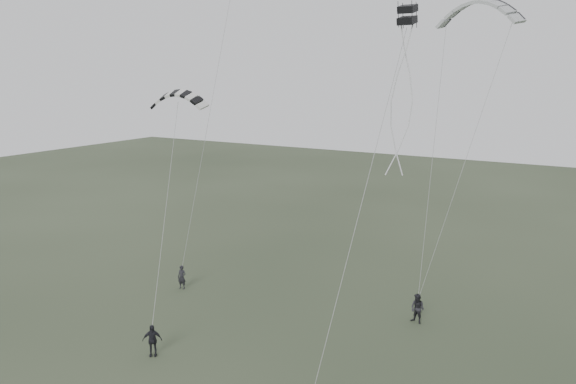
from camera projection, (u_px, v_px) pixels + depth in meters
The scene contains 7 objects.
ground at pixel (213, 359), 26.32m from camera, with size 140.00×140.00×0.00m, color #2D3725.
flyer_left at pixel (182, 277), 34.82m from camera, with size 0.54×0.36×1.49m, color black.
flyer_right at pixel (417, 309), 29.99m from camera, with size 0.79×0.62×1.63m, color black.
flyer_center at pixel (152, 340), 26.52m from camera, with size 0.91×0.38×1.56m, color black.
kite_pale_large at pixel (479, 1), 28.82m from camera, with size 4.53×1.02×1.81m, color #A6A9AC, non-canonical shape.
kite_striped at pixel (178, 93), 30.29m from camera, with size 3.18×0.80×1.23m, color black, non-canonical shape.
kite_box at pixel (407, 15), 22.30m from camera, with size 0.65×0.65×0.72m, color black, non-canonical shape.
Camera 1 is at (15.10, -19.15, 13.11)m, focal length 35.00 mm.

